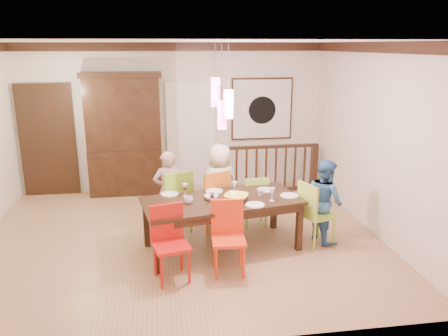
{
  "coord_description": "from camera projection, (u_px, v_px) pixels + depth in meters",
  "views": [
    {
      "loc": [
        -0.24,
        -6.17,
        2.86
      ],
      "look_at": [
        0.66,
        0.0,
        1.09
      ],
      "focal_mm": 35.0,
      "sensor_mm": 36.0,
      "label": 1
    }
  ],
  "objects": [
    {
      "name": "floor",
      "position": [
        181.0,
        238.0,
        6.68
      ],
      "size": [
        6.0,
        6.0,
        0.0
      ],
      "primitive_type": "plane",
      "color": "#A2754E",
      "rests_on": "ground"
    },
    {
      "name": "ceiling",
      "position": [
        176.0,
        41.0,
        5.89
      ],
      "size": [
        6.0,
        6.0,
        0.0
      ],
      "primitive_type": "plane",
      "rotation": [
        3.14,
        0.0,
        0.0
      ],
      "color": "white",
      "rests_on": "wall_back"
    },
    {
      "name": "wall_back",
      "position": [
        173.0,
        118.0,
        8.67
      ],
      "size": [
        6.0,
        0.0,
        6.0
      ],
      "primitive_type": "plane",
      "rotation": [
        1.57,
        0.0,
        0.0
      ],
      "color": "beige",
      "rests_on": "floor"
    },
    {
      "name": "wall_right",
      "position": [
        374.0,
        140.0,
        6.71
      ],
      "size": [
        0.0,
        5.0,
        5.0
      ],
      "primitive_type": "plane",
      "rotation": [
        1.57,
        0.0,
        -1.57
      ],
      "color": "beige",
      "rests_on": "floor"
    },
    {
      "name": "crown_molding",
      "position": [
        176.0,
        47.0,
        5.91
      ],
      "size": [
        6.0,
        5.0,
        0.16
      ],
      "primitive_type": null,
      "color": "black",
      "rests_on": "wall_back"
    },
    {
      "name": "panel_door",
      "position": [
        48.0,
        142.0,
        8.39
      ],
      "size": [
        1.04,
        0.07,
        2.24
      ],
      "primitive_type": "cube",
      "color": "black",
      "rests_on": "wall_back"
    },
    {
      "name": "white_doorway",
      "position": [
        191.0,
        138.0,
        8.79
      ],
      "size": [
        0.97,
        0.05,
        2.22
      ],
      "primitive_type": "cube",
      "color": "silver",
      "rests_on": "wall_back"
    },
    {
      "name": "painting",
      "position": [
        262.0,
        109.0,
        8.84
      ],
      "size": [
        1.25,
        0.06,
        1.25
      ],
      "color": "black",
      "rests_on": "wall_back"
    },
    {
      "name": "pendant_cluster",
      "position": [
        222.0,
        103.0,
        5.8
      ],
      "size": [
        0.27,
        0.21,
        1.14
      ],
      "color": "#F1487E",
      "rests_on": "ceiling"
    },
    {
      "name": "dining_table",
      "position": [
        222.0,
        205.0,
        6.19
      ],
      "size": [
        2.35,
        1.39,
        0.75
      ],
      "rotation": [
        0.0,
        0.0,
        0.19
      ],
      "color": "black",
      "rests_on": "floor"
    },
    {
      "name": "chair_far_left",
      "position": [
        175.0,
        196.0,
        6.82
      ],
      "size": [
        0.58,
        0.58,
        1.01
      ],
      "rotation": [
        0.0,
        0.0,
        3.47
      ],
      "color": "#7AAF27",
      "rests_on": "floor"
    },
    {
      "name": "chair_far_mid",
      "position": [
        211.0,
        195.0,
        6.91
      ],
      "size": [
        0.58,
        0.58,
        0.98
      ],
      "rotation": [
        0.0,
        0.0,
        3.54
      ],
      "color": "#C86116",
      "rests_on": "floor"
    },
    {
      "name": "chair_far_right",
      "position": [
        254.0,
        197.0,
        7.03
      ],
      "size": [
        0.4,
        0.4,
        0.86
      ],
      "rotation": [
        0.0,
        0.0,
        3.17
      ],
      "color": "#9BCE42",
      "rests_on": "floor"
    },
    {
      "name": "chair_near_left",
      "position": [
        171.0,
        240.0,
        5.37
      ],
      "size": [
        0.51,
        0.51,
        0.94
      ],
      "rotation": [
        0.0,
        0.0,
        0.23
      ],
      "color": "#B4140E",
      "rests_on": "floor"
    },
    {
      "name": "chair_near_mid",
      "position": [
        229.0,
        234.0,
        5.54
      ],
      "size": [
        0.45,
        0.45,
        0.94
      ],
      "rotation": [
        0.0,
        0.0,
        -0.05
      ],
      "color": "red",
      "rests_on": "floor"
    },
    {
      "name": "chair_end_right",
      "position": [
        318.0,
        209.0,
        6.35
      ],
      "size": [
        0.55,
        0.55,
        0.96
      ],
      "rotation": [
        0.0,
        0.0,
        1.9
      ],
      "color": "#9FC13A",
      "rests_on": "floor"
    },
    {
      "name": "china_hutch",
      "position": [
        124.0,
        134.0,
        8.41
      ],
      "size": [
        1.5,
        0.46,
        2.37
      ],
      "color": "black",
      "rests_on": "floor"
    },
    {
      "name": "balustrade",
      "position": [
        266.0,
        168.0,
        8.65
      ],
      "size": [
        2.11,
        0.12,
        0.96
      ],
      "rotation": [
        0.0,
        0.0,
        0.02
      ],
      "color": "black",
      "rests_on": "floor"
    },
    {
      "name": "person_far_left",
      "position": [
        168.0,
        190.0,
        6.9
      ],
      "size": [
        0.52,
        0.41,
        1.27
      ],
      "primitive_type": "imported",
      "rotation": [
        0.0,
        0.0,
        3.38
      ],
      "color": "#D6A3A4",
      "rests_on": "floor"
    },
    {
      "name": "person_far_mid",
      "position": [
        220.0,
        185.0,
        7.04
      ],
      "size": [
        0.77,
        0.63,
        1.35
      ],
      "primitive_type": "imported",
      "rotation": [
        0.0,
        0.0,
        3.49
      ],
      "color": "beige",
      "rests_on": "floor"
    },
    {
      "name": "person_end_right",
      "position": [
        325.0,
        200.0,
        6.47
      ],
      "size": [
        0.61,
        0.71,
        1.26
      ],
      "primitive_type": "imported",
      "rotation": [
        0.0,
        0.0,
        1.82
      ],
      "color": "teal",
      "rests_on": "floor"
    },
    {
      "name": "serving_bowl",
      "position": [
        236.0,
        197.0,
        6.13
      ],
      "size": [
        0.44,
        0.44,
        0.08
      ],
      "primitive_type": "imported",
      "rotation": [
        0.0,
        0.0,
        -0.43
      ],
      "color": "yellow",
      "rests_on": "dining_table"
    },
    {
      "name": "small_bowl",
      "position": [
        211.0,
        197.0,
        6.15
      ],
      "size": [
        0.26,
        0.26,
        0.06
      ],
      "primitive_type": "imported",
      "rotation": [
        0.0,
        0.0,
        -0.39
      ],
      "color": "white",
      "rests_on": "dining_table"
    },
    {
      "name": "cup_left",
      "position": [
        189.0,
        200.0,
        6.0
      ],
      "size": [
        0.13,
        0.13,
        0.1
      ],
      "primitive_type": "imported",
      "rotation": [
        0.0,
        0.0,
        -0.06
      ],
      "color": "silver",
      "rests_on": "dining_table"
    },
    {
      "name": "cup_right",
      "position": [
        261.0,
        193.0,
        6.3
      ],
      "size": [
        0.12,
        0.12,
        0.1
      ],
      "primitive_type": "imported",
      "rotation": [
        0.0,
        0.0,
        0.15
      ],
      "color": "silver",
      "rests_on": "dining_table"
    },
    {
      "name": "plate_far_left",
      "position": [
        170.0,
        194.0,
        6.36
      ],
      "size": [
        0.26,
        0.26,
        0.01
      ],
      "primitive_type": "cylinder",
      "color": "white",
      "rests_on": "dining_table"
    },
    {
      "name": "plate_far_mid",
      "position": [
        214.0,
        191.0,
        6.49
      ],
      "size": [
        0.26,
        0.26,
        0.01
      ],
      "primitive_type": "cylinder",
      "color": "white",
      "rests_on": "dining_table"
    },
    {
      "name": "plate_far_right",
      "position": [
        266.0,
        190.0,
        6.54
      ],
      "size": [
        0.26,
        0.26,
        0.01
      ],
      "primitive_type": "cylinder",
      "color": "white",
      "rests_on": "dining_table"
    },
    {
      "name": "plate_near_left",
      "position": [
        167.0,
        208.0,
        5.83
      ],
      "size": [
        0.26,
        0.26,
        0.01
      ],
      "primitive_type": "cylinder",
      "color": "white",
      "rests_on": "dining_table"
    },
    {
      "name": "plate_near_mid",
      "position": [
        255.0,
        205.0,
        5.93
      ],
      "size": [
        0.26,
        0.26,
        0.01
      ],
      "primitive_type": "cylinder",
      "color": "white",
      "rests_on": "dining_table"
    },
    {
      "name": "plate_end_right",
      "position": [
        289.0,
        196.0,
        6.3
      ],
      "size": [
        0.26,
        0.26,
        0.01
      ],
      "primitive_type": "cylinder",
      "color": "white",
      "rests_on": "dining_table"
    },
    {
      "name": "wine_glass_a",
      "position": [
        185.0,
        190.0,
        6.27
      ],
      "size": [
        0.08,
        0.08,
        0.19
      ],
      "primitive_type": null,
      "color": "#590C19",
      "rests_on": "dining_table"
    },
    {
      "name": "wine_glass_b",
      "position": [
        235.0,
        188.0,
        6.36
      ],
      "size": [
        0.08,
        0.08,
        0.19
      ],
      "primitive_type": null,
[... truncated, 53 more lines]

